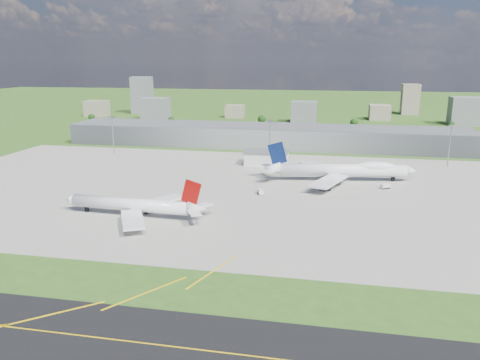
% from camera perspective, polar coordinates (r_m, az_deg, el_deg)
% --- Properties ---
extents(ground, '(1400.00, 1400.00, 0.00)m').
position_cam_1_polar(ground, '(343.88, 2.74, 3.74)').
color(ground, '#2E531A').
rests_on(ground, ground).
extents(apron, '(360.00, 190.00, 0.08)m').
position_cam_1_polar(apron, '(236.45, 1.22, -1.19)').
color(apron, gray).
rests_on(apron, ground).
extents(terminal, '(300.00, 42.00, 15.00)m').
position_cam_1_polar(terminal, '(357.23, 3.11, 5.36)').
color(terminal, gray).
rests_on(terminal, ground).
extents(ops_building, '(26.00, 16.00, 8.00)m').
position_cam_1_polar(ops_building, '(293.16, 3.25, 2.66)').
color(ops_building, silver).
rests_on(ops_building, ground).
extents(mast_west, '(3.50, 2.00, 25.90)m').
position_cam_1_polar(mast_west, '(337.51, -15.28, 6.09)').
color(mast_west, gray).
rests_on(mast_west, ground).
extents(mast_center, '(3.50, 2.00, 25.90)m').
position_cam_1_polar(mast_center, '(305.37, 3.68, 5.74)').
color(mast_center, gray).
rests_on(mast_center, ground).
extents(mast_east, '(3.50, 2.00, 25.90)m').
position_cam_1_polar(mast_east, '(311.11, 24.27, 4.65)').
color(mast_east, gray).
rests_on(mast_east, ground).
extents(airliner_red_twin, '(64.06, 49.87, 17.58)m').
position_cam_1_polar(airliner_red_twin, '(200.44, -12.66, -3.06)').
color(airliner_red_twin, white).
rests_on(airliner_red_twin, ground).
extents(airliner_blue_quad, '(81.71, 63.51, 21.37)m').
position_cam_1_polar(airliner_blue_quad, '(258.47, 12.40, 1.17)').
color(airliner_blue_quad, white).
rests_on(airliner_blue_quad, ground).
extents(tug_yellow, '(3.51, 2.35, 1.66)m').
position_cam_1_polar(tug_yellow, '(217.43, -8.91, -2.55)').
color(tug_yellow, '#C0970B').
rests_on(tug_yellow, ground).
extents(van_white_near, '(3.65, 5.23, 2.46)m').
position_cam_1_polar(van_white_near, '(228.28, 2.49, -1.46)').
color(van_white_near, white).
rests_on(van_white_near, ground).
extents(van_white_far, '(5.47, 4.62, 2.57)m').
position_cam_1_polar(van_white_far, '(249.29, 17.30, -0.74)').
color(van_white_far, silver).
rests_on(van_white_far, ground).
extents(bldg_far_w, '(24.00, 20.00, 18.00)m').
position_cam_1_polar(bldg_far_w, '(574.19, -17.06, 8.34)').
color(bldg_far_w, gray).
rests_on(bldg_far_w, ground).
extents(bldg_w, '(28.00, 22.00, 24.00)m').
position_cam_1_polar(bldg_w, '(522.47, -10.26, 8.52)').
color(bldg_w, slate).
rests_on(bldg_w, ground).
extents(bldg_cw, '(20.00, 18.00, 14.00)m').
position_cam_1_polar(bldg_cw, '(538.55, -0.63, 8.39)').
color(bldg_cw, gray).
rests_on(bldg_cw, ground).
extents(bldg_c, '(26.00, 20.00, 22.00)m').
position_cam_1_polar(bldg_c, '(498.01, 7.80, 8.22)').
color(bldg_c, slate).
rests_on(bldg_c, ground).
extents(bldg_ce, '(22.00, 24.00, 16.00)m').
position_cam_1_polar(bldg_ce, '(539.69, 16.64, 7.91)').
color(bldg_ce, gray).
rests_on(bldg_ce, ground).
extents(bldg_e, '(30.00, 22.00, 28.00)m').
position_cam_1_polar(bldg_e, '(523.49, 25.80, 7.56)').
color(bldg_e, slate).
rests_on(bldg_e, ground).
extents(bldg_tall_w, '(22.00, 20.00, 44.00)m').
position_cam_1_polar(bldg_tall_w, '(592.01, -11.85, 10.09)').
color(bldg_tall_w, slate).
rests_on(bldg_tall_w, ground).
extents(bldg_tall_e, '(20.00, 18.00, 36.00)m').
position_cam_1_polar(bldg_tall_e, '(603.04, 20.03, 9.23)').
color(bldg_tall_e, gray).
rests_on(bldg_tall_e, ground).
extents(tree_far_w, '(7.20, 7.20, 8.80)m').
position_cam_1_polar(tree_far_w, '(521.38, -17.64, 7.32)').
color(tree_far_w, '#382314').
rests_on(tree_far_w, ground).
extents(tree_w, '(6.75, 6.75, 8.25)m').
position_cam_1_polar(tree_w, '(480.26, -8.37, 7.24)').
color(tree_w, '#382314').
rests_on(tree_w, ground).
extents(tree_c, '(8.10, 8.10, 9.90)m').
position_cam_1_polar(tree_c, '(473.01, 2.67, 7.39)').
color(tree_c, '#382314').
rests_on(tree_c, ground).
extents(tree_e, '(7.65, 7.65, 9.35)m').
position_cam_1_polar(tree_e, '(463.52, 13.73, 6.81)').
color(tree_e, '#382314').
rests_on(tree_e, ground).
extents(tree_far_e, '(6.30, 6.30, 7.70)m').
position_cam_1_polar(tree_far_e, '(485.95, 24.38, 6.16)').
color(tree_far_e, '#382314').
rests_on(tree_far_e, ground).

